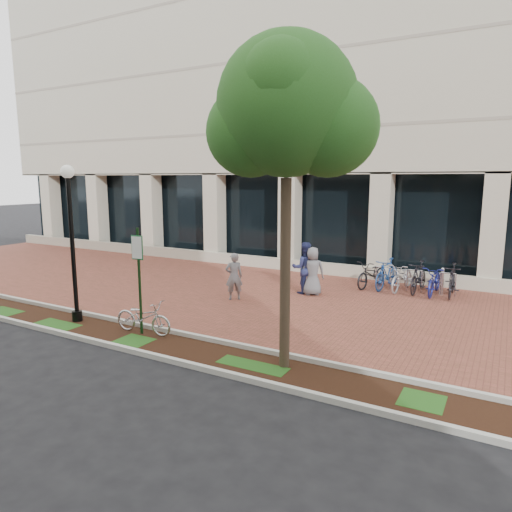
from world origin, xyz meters
The scene contains 15 objects.
ground centered at (0.00, 0.00, 0.00)m, with size 120.00×120.00×0.00m, color black.
brick_plaza centered at (0.00, 0.00, 0.01)m, with size 40.00×9.00×0.01m, color brown.
planting_strip centered at (0.00, -5.25, 0.01)m, with size 40.00×1.50×0.01m, color black.
curb_plaza_side centered at (0.00, -4.50, 0.06)m, with size 40.00×0.12×0.12m, color #BAB9AF.
curb_street_side centered at (0.00, -6.00, 0.06)m, with size 40.00×0.12×0.12m, color #BAB9AF.
near_office_building centered at (0.00, 10.47, 10.05)m, with size 40.00×12.12×16.00m.
parking_sign centered at (-1.66, -4.90, 1.74)m, with size 0.34×0.07×2.78m.
lamppost centered at (-4.00, -4.98, 2.46)m, with size 0.36×0.36×4.36m.
street_tree centered at (2.54, -4.94, 5.22)m, with size 3.35×2.79×6.80m.
locked_bicycle centered at (-1.62, -4.84, 0.45)m, with size 0.59×1.69×0.89m, color silver.
pedestrian_left centered at (-1.35, -0.83, 0.79)m, with size 0.58×0.38×1.58m, color slate.
pedestrian_mid centered at (0.36, 1.08, 0.91)m, with size 0.89×0.69×1.83m, color navy.
pedestrian_right centered at (0.69, 1.02, 0.84)m, with size 0.82×0.54×1.68m, color #5D5C61.
bollard centered at (4.61, 3.20, 0.50)m, with size 0.12×0.12×0.98m.
bike_rack_cluster centered at (3.54, 3.14, 0.53)m, with size 3.59×2.03×1.12m.
Camera 1 is at (6.49, -13.36, 4.01)m, focal length 32.00 mm.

